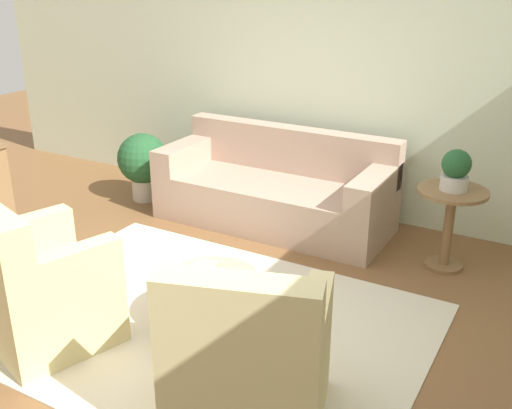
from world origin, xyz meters
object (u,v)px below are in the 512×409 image
Objects in this scene: side_table at (450,215)px; potted_plant_floor at (143,162)px; couch at (276,191)px; armchair_right at (248,364)px; armchair_left at (37,289)px; potted_plant_on_side_table at (456,170)px; ottoman_table at (213,295)px.

potted_plant_floor reaches higher than side_table.
side_table is (1.68, -0.15, 0.15)m from couch.
potted_plant_floor is at bearing 138.20° from armchair_right.
potted_plant_on_side_table is at bearing 48.97° from armchair_left.
potted_plant_floor is at bearing 180.00° from potted_plant_on_side_table.
potted_plant_on_side_table is (1.19, 1.72, 0.60)m from ottoman_table.
armchair_right is 3.63m from potted_plant_floor.
ottoman_table is 2.66m from potted_plant_floor.
armchair_right reaches higher than ottoman_table.
couch is at bearing 5.53° from potted_plant_floor.
ottoman_table is at bearing -75.23° from couch.
potted_plant_on_side_table reaches higher than side_table.
armchair_left is 1.56× the size of ottoman_table.
ottoman_table is 0.94× the size of side_table.
potted_plant_floor is (-1.10, 2.42, 0.03)m from armchair_left.
ottoman_table is at bearing 134.61° from armchair_right.
side_table is at bearing -153.43° from potted_plant_on_side_table.
side_table is at bearing 78.31° from armchair_right.
couch is 3.25× the size of side_table.
side_table is at bearing 48.97° from armchair_left.
couch is 1.77m from potted_plant_on_side_table.
armchair_left is 1.16m from ottoman_table.
armchair_right is at bearing -45.39° from ottoman_table.
armchair_right is 2.47m from side_table.
armchair_left reaches higher than couch.
armchair_left and armchair_right have the same top height.
side_table is at bearing -5.02° from couch.
side_table is (1.19, 1.72, 0.22)m from ottoman_table.
potted_plant_floor is at bearing 114.47° from armchair_left.
armchair_left is 3.03× the size of potted_plant_on_side_table.
potted_plant_on_side_table is 0.46× the size of potted_plant_floor.
armchair_left is 1.39× the size of potted_plant_floor.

